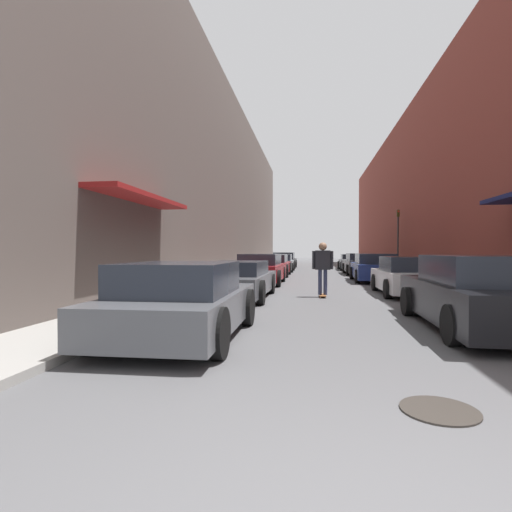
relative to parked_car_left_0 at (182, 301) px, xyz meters
The scene contains 19 objects.
ground 15.51m from the parked_car_left_0, 80.30° to the left, with size 110.16×110.16×0.00m, color #515154.
curb_strip_left 20.38m from the parked_car_left_0, 95.49° to the left, with size 1.80×50.07×0.12m.
curb_strip_right 21.52m from the parked_car_left_0, 70.53° to the left, with size 1.80×50.07×0.12m.
building_row_left 21.50m from the parked_car_left_0, 103.45° to the left, with size 4.90×50.07×11.72m.
building_row_right 23.10m from the parked_car_left_0, 63.59° to the left, with size 4.90×50.07×10.41m.
parked_car_left_0 is the anchor object (origin of this frame).
parked_car_left_1 5.60m from the parked_car_left_0, 90.58° to the left, with size 1.91×4.70×1.14m.
parked_car_left_2 10.86m from the parked_car_left_0, 90.21° to the left, with size 1.94×4.47×1.32m.
parked_car_left_3 16.41m from the parked_car_left_0, 90.41° to the left, with size 2.06×4.36×1.23m.
parked_car_left_4 21.25m from the parked_car_left_0, 90.03° to the left, with size 1.91×3.99×1.21m.
parked_car_left_5 26.66m from the parked_car_left_0, 90.19° to the left, with size 1.97×4.30×1.29m.
parked_car_right_0 5.37m from the parked_car_left_0, 15.72° to the left, with size 1.91×4.71×1.38m.
parked_car_right_1 9.02m from the parked_car_left_0, 53.78° to the left, with size 1.95×4.01×1.27m.
parked_car_right_2 13.93m from the parked_car_left_0, 68.50° to the left, with size 2.03×4.25×1.32m.
parked_car_right_3 19.28m from the parked_car_left_0, 74.43° to the left, with size 2.03×4.25×1.29m.
parked_car_right_4 24.74m from the parked_car_left_0, 77.87° to the left, with size 1.99×4.51×1.18m.
skateboarder 6.79m from the parked_car_left_0, 68.30° to the left, with size 0.66×0.78×1.72m.
manhole_cover 4.26m from the parked_car_left_0, 37.98° to the right, with size 0.70×0.70×0.02m.
traffic_light 21.33m from the parked_car_left_0, 69.08° to the left, with size 0.16×0.22×3.92m.
Camera 1 is at (-0.45, -1.67, 1.48)m, focal length 28.00 mm.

